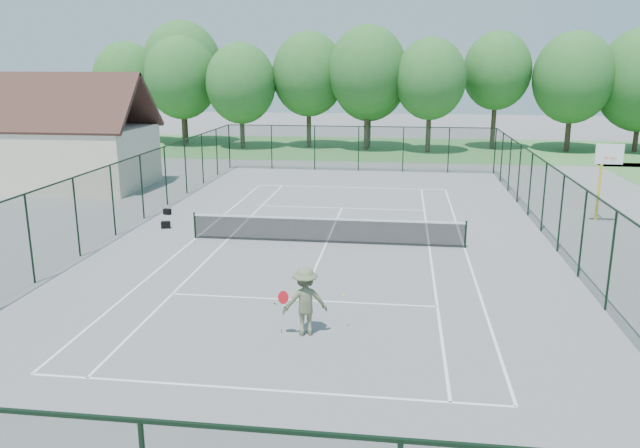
{
  "coord_description": "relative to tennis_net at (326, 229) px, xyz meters",
  "views": [
    {
      "loc": [
        2.91,
        -24.1,
        7.0
      ],
      "look_at": [
        0.0,
        -2.0,
        1.3
      ],
      "focal_mm": 35.0,
      "sensor_mm": 36.0,
      "label": 1
    }
  ],
  "objects": [
    {
      "name": "ground",
      "position": [
        0.0,
        0.0,
        -0.58
      ],
      "size": [
        140.0,
        140.0,
        0.0
      ],
      "primitive_type": "plane",
      "color": "slate",
      "rests_on": "ground"
    },
    {
      "name": "grass_far",
      "position": [
        0.0,
        30.0,
        -0.57
      ],
      "size": [
        80.0,
        16.0,
        0.01
      ],
      "primitive_type": "cube",
      "color": "#47843E",
      "rests_on": "ground"
    },
    {
      "name": "court_lines",
      "position": [
        0.0,
        0.0,
        -0.57
      ],
      "size": [
        11.05,
        23.85,
        0.01
      ],
      "color": "white",
      "rests_on": "ground"
    },
    {
      "name": "tennis_net",
      "position": [
        0.0,
        0.0,
        0.0
      ],
      "size": [
        11.08,
        0.08,
        1.1
      ],
      "color": "black",
      "rests_on": "ground"
    },
    {
      "name": "fence_enclosure",
      "position": [
        0.0,
        0.0,
        0.98
      ],
      "size": [
        18.05,
        36.05,
        3.02
      ],
      "color": "#183321",
      "rests_on": "ground"
    },
    {
      "name": "utility_building",
      "position": [
        -16.0,
        10.0,
        2.54
      ],
      "size": [
        8.6,
        6.27,
        6.63
      ],
      "color": "beige",
      "rests_on": "ground"
    },
    {
      "name": "tree_line_far",
      "position": [
        0.0,
        30.0,
        5.42
      ],
      "size": [
        39.4,
        6.4,
        9.7
      ],
      "color": "#463325",
      "rests_on": "ground"
    },
    {
      "name": "basketball_goal",
      "position": [
        11.98,
        5.04,
        1.99
      ],
      "size": [
        1.2,
        1.43,
        3.65
      ],
      "color": "yellow",
      "rests_on": "ground"
    },
    {
      "name": "sports_bag_a",
      "position": [
        -8.21,
        3.92,
        -0.44
      ],
      "size": [
        0.39,
        0.29,
        0.28
      ],
      "primitive_type": "cube",
      "rotation": [
        0.0,
        0.0,
        -0.25
      ],
      "color": "black",
      "rests_on": "ground"
    },
    {
      "name": "sports_bag_b",
      "position": [
        -7.32,
        1.41,
        -0.42
      ],
      "size": [
        0.44,
        0.34,
        0.31
      ],
      "primitive_type": "cube",
      "rotation": [
        0.0,
        0.0,
        0.28
      ],
      "color": "black",
      "rests_on": "ground"
    },
    {
      "name": "tennis_player",
      "position": [
        0.5,
        -8.82,
        0.36
      ],
      "size": [
        1.89,
        1.03,
        1.87
      ],
      "color": "#63694A",
      "rests_on": "ground"
    }
  ]
}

